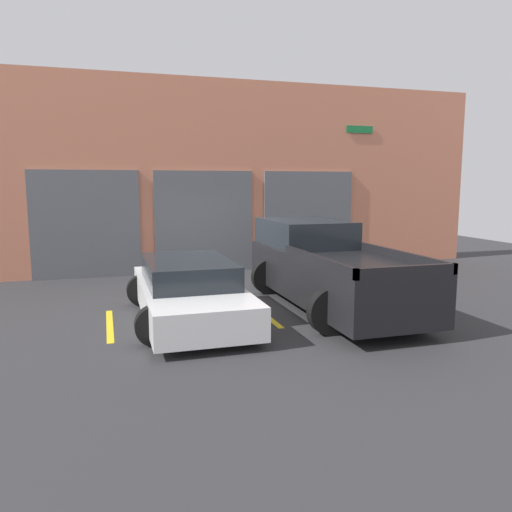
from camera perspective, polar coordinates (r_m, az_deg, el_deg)
The scene contains 7 objects.
ground_plane at distance 12.07m, azimuth -2.19°, elevation -4.13°, with size 28.00×28.00×0.00m, color #2D2D30.
shophouse_building at distance 14.99m, azimuth -5.51°, elevation 8.83°, with size 17.38×0.68×5.57m.
pickup_truck at distance 10.74m, azimuth 7.95°, elevation -1.23°, with size 2.44×5.46×1.75m.
sedan_white at distance 9.68m, azimuth -7.66°, elevation -3.96°, with size 2.23×4.50×1.15m.
parking_stripe_far_left at distance 9.67m, azimuth -16.37°, elevation -7.60°, with size 0.12×2.20×0.01m, color gold.
parking_stripe_left at distance 10.12m, azimuth 0.83°, elevation -6.55°, with size 0.12×2.20×0.01m, color gold.
parking_stripe_centre at distance 11.36m, azimuth 15.34°, elevation -5.20°, with size 0.12×2.20×0.01m, color gold.
Camera 1 is at (-2.98, -11.40, 2.60)m, focal length 35.00 mm.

